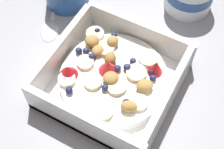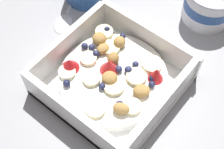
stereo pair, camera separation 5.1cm
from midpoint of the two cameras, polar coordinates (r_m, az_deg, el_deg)
ground_plane at (r=0.54m, az=-1.78°, el=-1.05°), size 2.40×2.40×0.00m
fruit_bowl at (r=0.52m, az=-2.83°, el=-0.70°), size 0.19×0.19×0.06m
spoon at (r=0.62m, az=-12.62°, el=9.05°), size 0.09×0.16×0.01m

